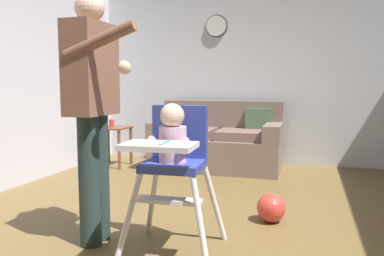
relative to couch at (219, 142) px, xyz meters
The scene contains 8 objects.
wall_far 1.25m from the couch, 44.08° to the left, with size 5.50×0.06×2.68m, color silver.
couch is the anchor object (origin of this frame).
high_chair 2.64m from the couch, 83.16° to the right, with size 0.64×0.75×0.95m.
adult_standing 2.69m from the couch, 95.38° to the right, with size 0.51×0.49×1.64m.
toy_ball 2.07m from the couch, 65.53° to the right, with size 0.22×0.22×0.22m, color #D13D33.
side_table 1.38m from the couch, 167.25° to the right, with size 0.40×0.40×0.52m.
sippy_cup 1.42m from the couch, 167.43° to the right, with size 0.07×0.07×0.10m, color #D13D33.
wall_clock 1.62m from the couch, 107.77° to the left, with size 0.30×0.04×0.30m.
Camera 1 is at (0.58, -2.35, 1.05)m, focal length 36.36 mm.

